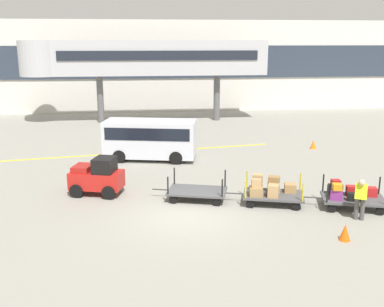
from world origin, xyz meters
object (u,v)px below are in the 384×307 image
at_px(safety_cone_near, 313,144).
at_px(shuttle_van, 150,137).
at_px(baggage_cart_lead, 197,191).
at_px(safety_cone_far, 345,232).
at_px(baggage_cart_tail, 351,195).
at_px(baggage_tug, 97,177).
at_px(baggage_handler, 361,197).
at_px(baggage_cart_middle, 270,190).

bearing_deg(safety_cone_near, shuttle_van, -172.09).
xyz_separation_m(baggage_cart_lead, safety_cone_far, (4.22, -4.32, -0.07)).
bearing_deg(baggage_cart_tail, baggage_cart_lead, 164.87).
distance_m(baggage_tug, baggage_handler, 10.23).
bearing_deg(shuttle_van, baggage_handler, -52.73).
bearing_deg(baggage_cart_middle, shuttle_van, 121.41).
bearing_deg(baggage_cart_tail, shuttle_van, 132.30).
height_order(baggage_handler, safety_cone_near, baggage_handler).
bearing_deg(safety_cone_near, baggage_tug, -150.30).
bearing_deg(baggage_tug, safety_cone_near, 29.70).
height_order(baggage_cart_lead, safety_cone_far, baggage_cart_lead).
relative_size(baggage_cart_lead, baggage_cart_middle, 1.00).
distance_m(baggage_cart_lead, safety_cone_near, 11.19).
bearing_deg(safety_cone_far, baggage_handler, 51.29).
relative_size(baggage_cart_middle, baggage_cart_tail, 1.00).
bearing_deg(baggage_handler, baggage_cart_tail, 78.17).
bearing_deg(baggage_tug, baggage_handler, -22.46).
relative_size(baggage_cart_lead, baggage_cart_tail, 1.00).
bearing_deg(baggage_cart_lead, safety_cone_near, 45.01).
relative_size(baggage_cart_lead, shuttle_van, 0.61).
height_order(baggage_cart_tail, shuttle_van, shuttle_van).
height_order(baggage_cart_middle, safety_cone_far, baggage_cart_middle).
height_order(baggage_cart_lead, shuttle_van, shuttle_van).
relative_size(baggage_cart_tail, safety_cone_far, 5.61).
xyz_separation_m(baggage_cart_tail, shuttle_van, (-7.39, 8.12, 0.75)).
relative_size(safety_cone_near, safety_cone_far, 1.00).
bearing_deg(safety_cone_far, shuttle_van, 118.44).
bearing_deg(shuttle_van, baggage_cart_lead, -75.64).
bearing_deg(baggage_cart_middle, baggage_cart_tail, -15.24).
height_order(baggage_cart_lead, safety_cone_near, baggage_cart_lead).
height_order(shuttle_van, safety_cone_near, shuttle_van).
relative_size(baggage_handler, safety_cone_near, 2.84).
distance_m(shuttle_van, safety_cone_far, 12.43).
height_order(baggage_tug, baggage_handler, baggage_tug).
relative_size(baggage_cart_lead, baggage_handler, 1.97).
distance_m(baggage_cart_middle, safety_cone_near, 10.06).
bearing_deg(baggage_handler, baggage_cart_middle, 142.46).
bearing_deg(safety_cone_near, baggage_cart_middle, -120.58).
bearing_deg(baggage_handler, baggage_cart_lead, 152.88).
bearing_deg(baggage_cart_lead, safety_cone_far, -45.67).
bearing_deg(baggage_handler, safety_cone_near, 77.03).
distance_m(baggage_handler, safety_cone_near, 11.00).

